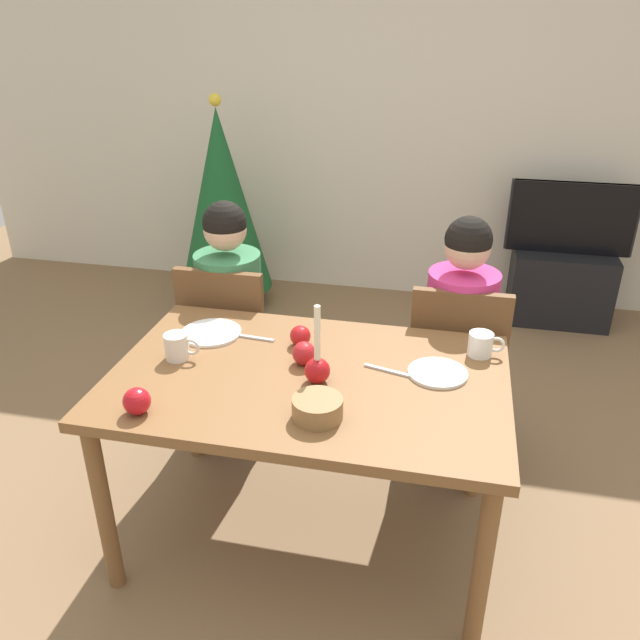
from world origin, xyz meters
The scene contains 21 objects.
ground_plane centered at (0.00, 0.00, 0.00)m, with size 7.68×7.68×0.00m, color brown.
back_wall centered at (0.00, 2.60, 1.30)m, with size 6.40×0.10×2.60m, color beige.
dining_table centered at (0.00, 0.00, 0.67)m, with size 1.40×0.90×0.75m.
chair_left centered at (-0.52, 0.61, 0.51)m, with size 0.40×0.40×0.90m.
chair_right centered at (0.52, 0.61, 0.51)m, with size 0.40×0.40×0.90m.
person_left_child centered at (-0.52, 0.64, 0.57)m, with size 0.30×0.30×1.17m.
person_right_child centered at (0.52, 0.64, 0.57)m, with size 0.30×0.30×1.17m.
tv_stand centered at (1.18, 2.30, 0.24)m, with size 0.64×0.40×0.48m, color black.
tv centered at (1.18, 2.30, 0.71)m, with size 0.79×0.05×0.46m.
christmas_tree centered at (-1.08, 2.06, 0.75)m, with size 0.63×0.63×1.44m.
candle_centerpiece centered at (0.04, -0.04, 0.81)m, with size 0.09×0.09×0.29m.
plate_left centered at (-0.45, 0.22, 0.76)m, with size 0.24×0.24×0.01m, color white.
plate_right centered at (0.45, 0.10, 0.76)m, with size 0.21×0.21×0.01m, color white.
mug_left centered at (-0.50, 0.01, 0.80)m, with size 0.14×0.09×0.10m.
mug_right centered at (0.60, 0.28, 0.80)m, with size 0.13×0.09×0.09m.
fork_left centered at (-0.28, 0.22, 0.75)m, with size 0.18×0.01×0.01m, color silver.
fork_right centered at (0.27, 0.08, 0.75)m, with size 0.18×0.01×0.01m, color silver.
bowl_walnuts centered at (0.09, -0.25, 0.78)m, with size 0.16×0.16×0.07m, color olive.
apple_near_candle centered at (-0.03, 0.07, 0.79)m, with size 0.09×0.09×0.09m, color #B41D23.
apple_by_left_plate centered at (-0.08, 0.21, 0.79)m, with size 0.08×0.08×0.08m, color red.
apple_by_right_mug centered at (-0.48, -0.35, 0.79)m, with size 0.09×0.09×0.09m, color red.
Camera 1 is at (0.46, -1.89, 1.92)m, focal length 35.88 mm.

